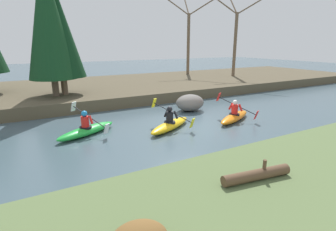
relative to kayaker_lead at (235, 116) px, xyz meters
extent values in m
plane|color=#425660|center=(-2.23, 0.48, -0.22)|extent=(90.00, 90.00, 0.00)
cube|color=brown|center=(-2.23, 9.97, 0.10)|extent=(44.00, 10.51, 0.64)
cylinder|color=brown|center=(-7.01, 7.00, 0.91)|extent=(0.36, 0.36, 0.98)
cone|color=#143D1E|center=(-7.01, 7.00, 4.59)|extent=(2.55, 2.55, 6.37)
cylinder|color=brown|center=(-6.49, 7.29, 0.93)|extent=(0.36, 0.36, 1.01)
cone|color=#0F3319|center=(-6.49, 7.29, 3.87)|extent=(2.59, 2.59, 4.86)
cylinder|color=brown|center=(5.55, 12.64, 3.20)|extent=(0.28, 0.28, 5.55)
cylinder|color=brown|center=(4.59, 13.45, 6.70)|extent=(2.03, 1.73, 1.84)
cylinder|color=brown|center=(6.56, 11.79, 6.58)|extent=(2.14, 1.82, 1.62)
cylinder|color=brown|center=(5.95, 13.74, 6.80)|extent=(0.93, 2.30, 2.05)
cylinder|color=brown|center=(8.39, 9.38, 3.16)|extent=(0.28, 0.28, 5.48)
cylinder|color=brown|center=(7.44, 10.17, 6.62)|extent=(2.01, 1.71, 1.82)
cylinder|color=brown|center=(9.39, 8.54, 6.51)|extent=(2.11, 1.80, 1.60)
cylinder|color=brown|center=(8.78, 10.47, 6.72)|extent=(0.92, 2.27, 2.02)
ellipsoid|color=orange|center=(-0.02, -0.01, -0.05)|extent=(2.70, 1.68, 0.34)
cone|color=orange|center=(1.10, 0.51, -0.03)|extent=(0.40, 0.33, 0.20)
cylinder|color=black|center=(-0.07, -0.03, 0.09)|extent=(0.64, 0.64, 0.08)
cylinder|color=red|center=(-0.07, -0.03, 0.34)|extent=(0.40, 0.40, 0.42)
sphere|color=white|center=(-0.07, -0.03, 0.67)|extent=(0.31, 0.31, 0.23)
cylinder|color=red|center=(-0.08, 0.23, 0.43)|extent=(0.18, 0.24, 0.35)
cylinder|color=red|center=(0.12, -0.21, 0.43)|extent=(0.18, 0.24, 0.35)
cylinder|color=black|center=(0.14, 0.07, 0.47)|extent=(0.84, 1.75, 0.65)
cube|color=red|center=(-0.26, 0.93, 0.78)|extent=(0.25, 0.23, 0.41)
cube|color=red|center=(0.54, -0.80, 0.16)|extent=(0.25, 0.23, 0.41)
ellipsoid|color=yellow|center=(-3.31, 0.33, -0.05)|extent=(2.65, 1.83, 0.34)
cone|color=yellow|center=(-2.22, 0.93, -0.03)|extent=(0.40, 0.34, 0.20)
cylinder|color=black|center=(-3.36, 0.31, 0.09)|extent=(0.65, 0.65, 0.08)
cylinder|color=black|center=(-3.36, 0.31, 0.34)|extent=(0.41, 0.41, 0.42)
sphere|color=black|center=(-3.36, 0.31, 0.67)|extent=(0.31, 0.31, 0.23)
cylinder|color=black|center=(-3.38, 0.57, 0.43)|extent=(0.19, 0.24, 0.35)
cylinder|color=black|center=(-3.15, 0.15, 0.43)|extent=(0.19, 0.24, 0.35)
cylinder|color=black|center=(-3.15, 0.42, 0.47)|extent=(0.95, 1.69, 0.65)
cube|color=yellow|center=(-3.61, 1.25, 0.78)|extent=(0.25, 0.24, 0.41)
cube|color=yellow|center=(-2.70, -0.41, 0.16)|extent=(0.25, 0.24, 0.41)
ellipsoid|color=green|center=(-6.57, 1.32, -0.05)|extent=(2.68, 1.77, 0.34)
cone|color=green|center=(-5.47, 1.89, -0.03)|extent=(0.40, 0.34, 0.20)
cylinder|color=black|center=(-6.62, 1.30, 0.09)|extent=(0.65, 0.65, 0.08)
cylinder|color=red|center=(-6.62, 1.30, 0.34)|extent=(0.40, 0.40, 0.42)
sphere|color=#1E89D1|center=(-6.62, 1.30, 0.67)|extent=(0.31, 0.31, 0.23)
cylinder|color=red|center=(-6.64, 1.56, 0.43)|extent=(0.18, 0.24, 0.35)
cylinder|color=red|center=(-6.42, 1.13, 0.43)|extent=(0.18, 0.24, 0.35)
cylinder|color=black|center=(-6.41, 1.40, 0.47)|extent=(0.91, 1.72, 0.65)
cube|color=white|center=(-6.85, 2.25, 0.78)|extent=(0.25, 0.23, 0.41)
cube|color=white|center=(-5.98, 0.56, 0.16)|extent=(0.25, 0.23, 0.41)
ellipsoid|color=slate|center=(-0.84, 2.58, 0.22)|extent=(1.58, 1.23, 0.89)
cylinder|color=brown|center=(-4.32, -5.31, 0.53)|extent=(1.69, 0.48, 0.24)
cylinder|color=brown|center=(-4.12, -5.34, 0.75)|extent=(0.08, 0.08, 0.20)
camera|label=1|loc=(-8.51, -8.91, 3.31)|focal=28.00mm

